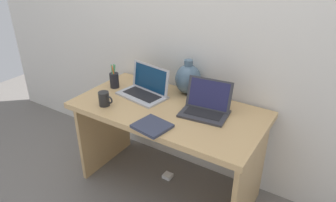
{
  "coord_description": "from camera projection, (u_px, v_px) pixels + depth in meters",
  "views": [
    {
      "loc": [
        1.0,
        -1.57,
        1.71
      ],
      "look_at": [
        0.0,
        0.0,
        0.75
      ],
      "focal_mm": 33.22,
      "sensor_mm": 36.0,
      "label": 1
    }
  ],
  "objects": [
    {
      "name": "power_brick",
      "position": [
        168.0,
        176.0,
        2.52
      ],
      "size": [
        0.07,
        0.07,
        0.03
      ],
      "primitive_type": "cube",
      "color": "white",
      "rests_on": "ground"
    },
    {
      "name": "coffee_mug",
      "position": [
        104.0,
        99.0,
        2.12
      ],
      "size": [
        0.11,
        0.07,
        0.1
      ],
      "color": "black",
      "rests_on": "desk"
    },
    {
      "name": "pen_cup",
      "position": [
        114.0,
        80.0,
        2.39
      ],
      "size": [
        0.07,
        0.07,
        0.19
      ],
      "color": "black",
      "rests_on": "desk"
    },
    {
      "name": "green_vase",
      "position": [
        188.0,
        79.0,
        2.27
      ],
      "size": [
        0.19,
        0.19,
        0.26
      ],
      "color": "slate",
      "rests_on": "desk"
    },
    {
      "name": "ground_plane",
      "position": [
        168.0,
        186.0,
        2.44
      ],
      "size": [
        6.0,
        6.0,
        0.0
      ],
      "primitive_type": "plane",
      "color": "slate"
    },
    {
      "name": "desk",
      "position": [
        168.0,
        127.0,
        2.19
      ],
      "size": [
        1.31,
        0.67,
        0.7
      ],
      "color": "tan",
      "rests_on": "ground"
    },
    {
      "name": "back_wall",
      "position": [
        197.0,
        23.0,
        2.17
      ],
      "size": [
        4.4,
        0.04,
        2.4
      ],
      "primitive_type": "cube",
      "color": "silver",
      "rests_on": "ground"
    },
    {
      "name": "notebook_stack",
      "position": [
        152.0,
        126.0,
        1.89
      ],
      "size": [
        0.23,
        0.21,
        0.02
      ],
      "primitive_type": "cube",
      "rotation": [
        0.0,
        0.0,
        -0.16
      ],
      "color": "#33384C",
      "rests_on": "desk"
    },
    {
      "name": "laptop_left",
      "position": [
        146.0,
        87.0,
        2.27
      ],
      "size": [
        0.38,
        0.27,
        0.21
      ],
      "color": "#B2B2B7",
      "rests_on": "desk"
    },
    {
      "name": "laptop_right",
      "position": [
        206.0,
        105.0,
        2.03
      ],
      "size": [
        0.33,
        0.25,
        0.22
      ],
      "color": "#333338",
      "rests_on": "desk"
    }
  ]
}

